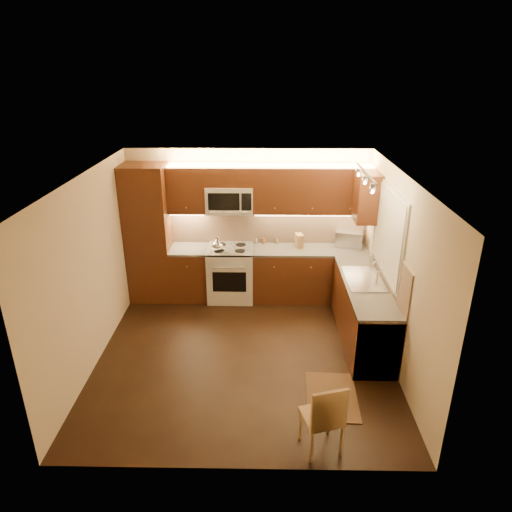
{
  "coord_description": "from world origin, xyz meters",
  "views": [
    {
      "loc": [
        0.26,
        -5.45,
        3.77
      ],
      "look_at": [
        0.15,
        0.55,
        1.25
      ],
      "focal_mm": 32.46,
      "sensor_mm": 36.0,
      "label": 1
    }
  ],
  "objects_px": {
    "kettle": "(217,244)",
    "toaster_oven": "(349,238)",
    "soap_bottle": "(372,256)",
    "dining_chair": "(322,415)",
    "stove": "(231,273)",
    "knife_block": "(299,241)",
    "sink": "(365,275)",
    "microwave": "(230,199)"
  },
  "relations": [
    {
      "from": "microwave",
      "to": "soap_bottle",
      "type": "relative_size",
      "value": 4.4
    },
    {
      "from": "sink",
      "to": "knife_block",
      "type": "xyz_separation_m",
      "value": [
        -0.85,
        1.22,
        0.04
      ]
    },
    {
      "from": "knife_block",
      "to": "soap_bottle",
      "type": "height_order",
      "value": "knife_block"
    },
    {
      "from": "knife_block",
      "to": "soap_bottle",
      "type": "xyz_separation_m",
      "value": [
        1.09,
        -0.58,
        -0.03
      ]
    },
    {
      "from": "dining_chair",
      "to": "soap_bottle",
      "type": "bearing_deg",
      "value": 53.64
    },
    {
      "from": "sink",
      "to": "soap_bottle",
      "type": "height_order",
      "value": "soap_bottle"
    },
    {
      "from": "soap_bottle",
      "to": "dining_chair",
      "type": "height_order",
      "value": "soap_bottle"
    },
    {
      "from": "stove",
      "to": "dining_chair",
      "type": "height_order",
      "value": "stove"
    },
    {
      "from": "microwave",
      "to": "soap_bottle",
      "type": "xyz_separation_m",
      "value": [
        2.24,
        -0.62,
        -0.73
      ]
    },
    {
      "from": "toaster_oven",
      "to": "knife_block",
      "type": "relative_size",
      "value": 1.89
    },
    {
      "from": "kettle",
      "to": "dining_chair",
      "type": "height_order",
      "value": "kettle"
    },
    {
      "from": "microwave",
      "to": "kettle",
      "type": "bearing_deg",
      "value": -127.42
    },
    {
      "from": "kettle",
      "to": "toaster_oven",
      "type": "bearing_deg",
      "value": -10.33
    },
    {
      "from": "stove",
      "to": "knife_block",
      "type": "distance_m",
      "value": 1.28
    },
    {
      "from": "knife_block",
      "to": "toaster_oven",
      "type": "bearing_deg",
      "value": -6.3
    },
    {
      "from": "soap_bottle",
      "to": "sink",
      "type": "bearing_deg",
      "value": -92.37
    },
    {
      "from": "toaster_oven",
      "to": "dining_chair",
      "type": "bearing_deg",
      "value": -89.65
    },
    {
      "from": "stove",
      "to": "knife_block",
      "type": "height_order",
      "value": "knife_block"
    },
    {
      "from": "soap_bottle",
      "to": "toaster_oven",
      "type": "bearing_deg",
      "value": 127.73
    },
    {
      "from": "kettle",
      "to": "toaster_oven",
      "type": "xyz_separation_m",
      "value": [
        2.2,
        0.32,
        0.0
      ]
    },
    {
      "from": "toaster_oven",
      "to": "dining_chair",
      "type": "relative_size",
      "value": 0.52
    },
    {
      "from": "sink",
      "to": "dining_chair",
      "type": "relative_size",
      "value": 1.0
    },
    {
      "from": "sink",
      "to": "soap_bottle",
      "type": "xyz_separation_m",
      "value": [
        0.24,
        0.64,
        0.01
      ]
    },
    {
      "from": "stove",
      "to": "soap_bottle",
      "type": "bearing_deg",
      "value": -12.21
    },
    {
      "from": "sink",
      "to": "dining_chair",
      "type": "height_order",
      "value": "sink"
    },
    {
      "from": "soap_bottle",
      "to": "microwave",
      "type": "bearing_deg",
      "value": -177.28
    },
    {
      "from": "stove",
      "to": "kettle",
      "type": "relative_size",
      "value": 4.11
    },
    {
      "from": "sink",
      "to": "kettle",
      "type": "relative_size",
      "value": 3.84
    },
    {
      "from": "kettle",
      "to": "dining_chair",
      "type": "relative_size",
      "value": 0.26
    },
    {
      "from": "microwave",
      "to": "sink",
      "type": "relative_size",
      "value": 0.88
    },
    {
      "from": "microwave",
      "to": "soap_bottle",
      "type": "distance_m",
      "value": 2.44
    },
    {
      "from": "stove",
      "to": "knife_block",
      "type": "xyz_separation_m",
      "value": [
        1.15,
        0.1,
        0.56
      ]
    },
    {
      "from": "stove",
      "to": "kettle",
      "type": "distance_m",
      "value": 0.62
    },
    {
      "from": "sink",
      "to": "toaster_oven",
      "type": "bearing_deg",
      "value": 90.1
    },
    {
      "from": "kettle",
      "to": "knife_block",
      "type": "distance_m",
      "value": 1.37
    },
    {
      "from": "stove",
      "to": "toaster_oven",
      "type": "height_order",
      "value": "toaster_oven"
    },
    {
      "from": "stove",
      "to": "knife_block",
      "type": "relative_size",
      "value": 3.92
    },
    {
      "from": "microwave",
      "to": "toaster_oven",
      "type": "distance_m",
      "value": 2.11
    },
    {
      "from": "kettle",
      "to": "soap_bottle",
      "type": "bearing_deg",
      "value": -27.08
    },
    {
      "from": "toaster_oven",
      "to": "knife_block",
      "type": "height_order",
      "value": "toaster_oven"
    },
    {
      "from": "soap_bottle",
      "to": "knife_block",
      "type": "bearing_deg",
      "value": 170.02
    },
    {
      "from": "toaster_oven",
      "to": "soap_bottle",
      "type": "xyz_separation_m",
      "value": [
        0.24,
        -0.68,
        -0.05
      ]
    }
  ]
}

